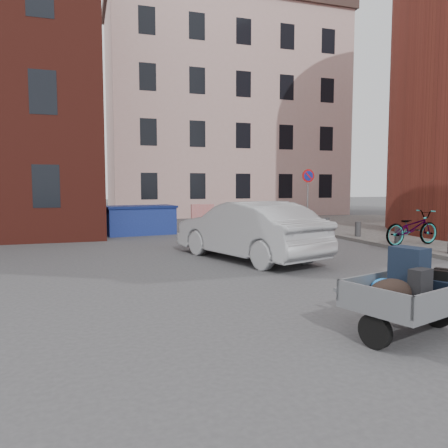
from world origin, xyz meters
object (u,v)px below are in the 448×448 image
object	(u,v)px
trailer	(409,292)
silver_car	(248,230)
bicycle	(412,228)
dumpster	(140,220)

from	to	relation	value
trailer	silver_car	size ratio (longest dim) A/B	0.41
silver_car	bicycle	distance (m)	5.72
silver_car	bicycle	world-z (taller)	silver_car
trailer	silver_car	world-z (taller)	silver_car
dumpster	silver_car	distance (m)	7.45
trailer	dumpster	xyz separation A→B (m)	(-1.87, 13.64, -0.01)
trailer	bicycle	xyz separation A→B (m)	(5.91, 6.72, 0.07)
dumpster	silver_car	xyz separation A→B (m)	(2.06, -7.16, 0.20)
trailer	bicycle	bearing A→B (deg)	31.26
trailer	silver_car	xyz separation A→B (m)	(0.20, 6.48, 0.19)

